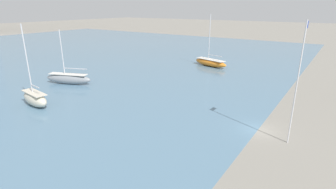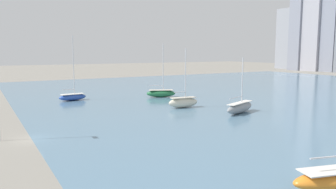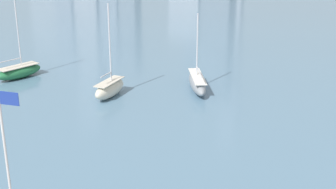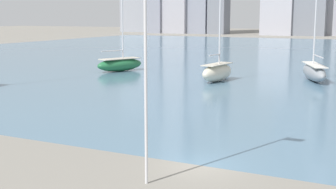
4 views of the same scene
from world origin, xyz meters
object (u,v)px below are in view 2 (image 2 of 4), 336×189
at_px(sailboat_cream, 183,102).
at_px(sailboat_gray, 240,107).
at_px(sailboat_green, 161,93).
at_px(sailboat_blue, 73,96).

xyz_separation_m(sailboat_cream, sailboat_gray, (10.16, 5.91, -0.10)).
relative_size(sailboat_green, sailboat_blue, 0.89).
bearing_deg(sailboat_green, sailboat_cream, 10.88).
relative_size(sailboat_cream, sailboat_green, 0.90).
height_order(sailboat_gray, sailboat_blue, sailboat_blue).
distance_m(sailboat_cream, sailboat_gray, 11.76).
relative_size(sailboat_green, sailboat_gray, 1.30).
bearing_deg(sailboat_cream, sailboat_green, 173.72).
bearing_deg(sailboat_gray, sailboat_green, 163.67).
bearing_deg(sailboat_blue, sailboat_green, 69.90).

